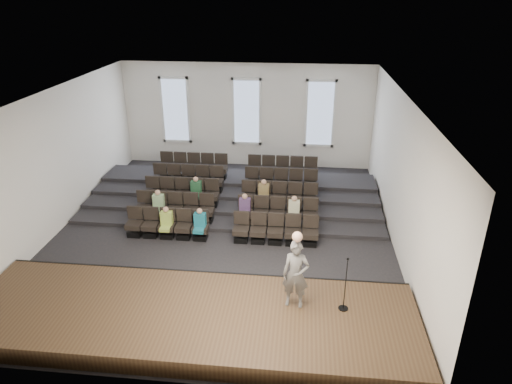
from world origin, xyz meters
TOP-DOWN VIEW (x-y plane):
  - ground at (0.00, 0.00)m, footprint 14.00×14.00m
  - ceiling at (0.00, 0.00)m, footprint 12.00×14.00m
  - wall_back at (0.00, 7.02)m, footprint 12.00×0.04m
  - wall_front at (0.00, -7.02)m, footprint 12.00×0.04m
  - wall_left at (-6.02, 0.00)m, footprint 0.04×14.00m
  - wall_right at (6.02, 0.00)m, footprint 0.04×14.00m
  - stage at (0.00, -5.10)m, footprint 11.80×3.60m
  - stage_lip at (0.00, -3.33)m, footprint 11.80×0.06m
  - risers at (0.00, 3.17)m, footprint 11.80×4.80m
  - seating_rows at (-0.00, 1.54)m, footprint 6.80×4.70m
  - windows at (0.00, 6.95)m, footprint 8.44×0.10m
  - audience at (-0.28, 0.45)m, footprint 5.45×2.64m
  - speaker at (2.69, -4.57)m, footprint 0.73×0.52m
  - mic_stand at (3.97, -4.61)m, footprint 0.26×0.26m

SIDE VIEW (x-z plane):
  - ground at x=0.00m, z-range 0.00..0.00m
  - risers at x=0.00m, z-range -0.10..0.50m
  - stage at x=0.00m, z-range 0.00..0.50m
  - stage_lip at x=0.00m, z-range -0.01..0.51m
  - seating_rows at x=0.00m, z-range -0.15..1.52m
  - audience at x=-0.28m, z-range 0.28..1.38m
  - mic_stand at x=3.97m, z-range 0.18..1.74m
  - speaker at x=2.69m, z-range 0.50..2.39m
  - wall_back at x=0.00m, z-range 0.00..5.00m
  - wall_front at x=0.00m, z-range 0.00..5.00m
  - wall_left at x=-6.02m, z-range 0.00..5.00m
  - wall_right at x=6.02m, z-range 0.00..5.00m
  - windows at x=0.00m, z-range 1.08..4.32m
  - ceiling at x=0.00m, z-range 5.00..5.02m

